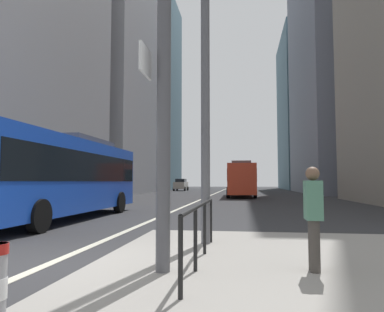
{
  "coord_description": "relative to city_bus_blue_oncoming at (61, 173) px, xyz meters",
  "views": [
    {
      "loc": [
        3.54,
        -6.07,
        1.51
      ],
      "look_at": [
        -0.29,
        20.89,
        3.42
      ],
      "focal_mm": 33.93,
      "sensor_mm": 36.0,
      "label": 1
    }
  ],
  "objects": [
    {
      "name": "office_tower_right_mid",
      "position": [
        20.6,
        36.59,
        19.17
      ],
      "size": [
        11.61,
        22.7,
        42.02
      ],
      "primitive_type": "cube",
      "color": "slate",
      "rests_on": "ground"
    },
    {
      "name": "ground_plane",
      "position": [
        3.6,
        12.6,
        -1.84
      ],
      "size": [
        160.0,
        160.0,
        0.0
      ],
      "primitive_type": "plane",
      "color": "#303033"
    },
    {
      "name": "office_tower_right_far",
      "position": [
        20.6,
        60.11,
        13.41
      ],
      "size": [
        11.51,
        20.07,
        30.48
      ],
      "primitive_type": "cube",
      "color": "slate",
      "rests_on": "ground"
    },
    {
      "name": "car_oncoming_mid",
      "position": [
        -3.05,
        45.3,
        -0.85
      ],
      "size": [
        2.07,
        4.14,
        1.94
      ],
      "color": "#B2A899",
      "rests_on": "ground"
    },
    {
      "name": "office_tower_left_mid",
      "position": [
        -12.4,
        31.58,
        14.05
      ],
      "size": [
        13.67,
        16.12,
        31.77
      ],
      "primitive_type": "cube",
      "color": "#9E9EA3",
      "rests_on": "ground"
    },
    {
      "name": "city_bus_red_receding",
      "position": [
        6.87,
        23.15,
        0.0
      ],
      "size": [
        2.9,
        11.31,
        3.4
      ],
      "color": "red",
      "rests_on": "ground"
    },
    {
      "name": "lane_centre_line",
      "position": [
        3.6,
        22.6,
        -1.83
      ],
      "size": [
        0.2,
        80.0,
        0.01
      ],
      "primitive_type": "cube",
      "color": "beige",
      "rests_on": "ground"
    },
    {
      "name": "city_bus_blue_oncoming",
      "position": [
        0.0,
        0.0,
        0.0
      ],
      "size": [
        2.74,
        11.0,
        3.4
      ],
      "color": "blue",
      "rests_on": "ground"
    },
    {
      "name": "office_tower_left_far",
      "position": [
        -12.4,
        53.32,
        17.01
      ],
      "size": [
        12.78,
        19.81,
        37.69
      ],
      "primitive_type": "cube",
      "color": "slate",
      "rests_on": "ground"
    },
    {
      "name": "street_lamp_post",
      "position": [
        6.3,
        -5.42,
        3.45
      ],
      "size": [
        5.5,
        0.32,
        8.0
      ],
      "color": "#56565B",
      "rests_on": "median_island"
    },
    {
      "name": "car_receding_near",
      "position": [
        8.0,
        42.62,
        -0.85
      ],
      "size": [
        2.09,
        4.31,
        1.94
      ],
      "color": "gold",
      "rests_on": "ground"
    },
    {
      "name": "pedestrian_railing",
      "position": [
        6.4,
        -7.24,
        -0.97
      ],
      "size": [
        0.06,
        4.04,
        0.98
      ],
      "color": "black",
      "rests_on": "median_island"
    },
    {
      "name": "traffic_signal_gantry",
      "position": [
        3.99,
        -8.02,
        2.26
      ],
      "size": [
        5.83,
        0.65,
        6.0
      ],
      "color": "#515156",
      "rests_on": "median_island"
    },
    {
      "name": "pedestrian_waiting",
      "position": [
        8.2,
        -7.66,
        -0.81
      ],
      "size": [
        0.25,
        0.38,
        1.59
      ],
      "color": "#423D38",
      "rests_on": "median_island"
    }
  ]
}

